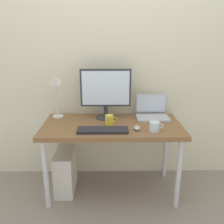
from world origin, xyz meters
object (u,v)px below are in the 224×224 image
object	(u,v)px
desk	(112,131)
glass_cup	(155,127)
computer_tower	(65,171)
desk_lamp	(55,86)
coffee_mug	(109,120)
laptop	(152,112)
keyboard	(103,130)
monitor	(106,91)
mouse	(137,128)

from	to	relation	value
desk	glass_cup	xyz separation A→B (m)	(0.37, -0.18, 0.11)
desk	computer_tower	bearing A→B (deg)	178.91
desk_lamp	coffee_mug	bearing A→B (deg)	-21.15
laptop	desk	bearing A→B (deg)	-153.69
coffee_mug	keyboard	bearing A→B (deg)	-109.85
desk	desk_lamp	world-z (taller)	desk_lamp
monitor	glass_cup	distance (m)	0.61
monitor	glass_cup	world-z (taller)	monitor
coffee_mug	glass_cup	distance (m)	0.42
monitor	mouse	distance (m)	0.50
desk_lamp	computer_tower	size ratio (longest dim) A/B	1.09
desk	laptop	xyz separation A→B (m)	(0.41, 0.20, 0.13)
desk_lamp	coffee_mug	size ratio (longest dim) A/B	4.02
keyboard	desk	bearing A→B (deg)	65.15
mouse	coffee_mug	distance (m)	0.28
glass_cup	keyboard	bearing A→B (deg)	-179.61
desk	mouse	size ratio (longest dim) A/B	14.40
desk	coffee_mug	xyz separation A→B (m)	(-0.02, -0.02, 0.12)
desk	glass_cup	world-z (taller)	glass_cup
desk	desk_lamp	bearing A→B (deg)	161.09
keyboard	mouse	world-z (taller)	mouse
desk	computer_tower	distance (m)	0.64
glass_cup	desk_lamp	bearing A→B (deg)	158.30
laptop	mouse	distance (m)	0.40
monitor	coffee_mug	distance (m)	0.31
desk_lamp	mouse	xyz separation A→B (m)	(0.76, -0.33, -0.31)
keyboard	coffee_mug	distance (m)	0.18
desk	mouse	bearing A→B (deg)	-33.77
mouse	computer_tower	size ratio (longest dim) A/B	0.21
monitor	computer_tower	xyz separation A→B (m)	(-0.41, -0.18, -0.78)
desk_lamp	keyboard	distance (m)	0.67
glass_cup	mouse	bearing A→B (deg)	168.26
coffee_mug	laptop	bearing A→B (deg)	26.67
monitor	coffee_mug	xyz separation A→B (m)	(0.04, -0.20, -0.23)
laptop	desk_lamp	xyz separation A→B (m)	(-0.96, -0.01, 0.27)
desk	computer_tower	size ratio (longest dim) A/B	3.09
desk	monitor	world-z (taller)	monitor
monitor	laptop	size ratio (longest dim) A/B	1.55
computer_tower	coffee_mug	bearing A→B (deg)	-3.10
desk_lamp	desk	bearing A→B (deg)	-18.91
monitor	keyboard	xyz separation A→B (m)	(-0.02, -0.37, -0.26)
coffee_mug	monitor	bearing A→B (deg)	99.99
glass_cup	monitor	bearing A→B (deg)	139.56
monitor	mouse	bearing A→B (deg)	-50.24
desk	glass_cup	distance (m)	0.42
monitor	mouse	size ratio (longest dim) A/B	5.50
desk	glass_cup	size ratio (longest dim) A/B	10.50
monitor	keyboard	distance (m)	0.45
desk_lamp	coffee_mug	xyz separation A→B (m)	(0.52, -0.20, -0.28)
laptop	monitor	bearing A→B (deg)	-178.19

